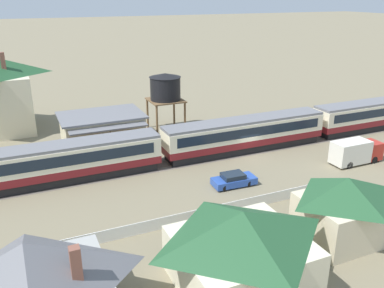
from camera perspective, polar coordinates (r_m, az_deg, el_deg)
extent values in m
plane|color=#7A7056|center=(48.16, 7.91, -1.52)|extent=(600.00, 600.00, 0.00)
cube|color=maroon|center=(62.53, 24.55, 3.22)|extent=(20.45, 3.20, 0.80)
cube|color=beige|center=(62.18, 24.73, 4.44)|extent=(20.45, 3.20, 1.97)
cube|color=#192330|center=(62.15, 24.75, 4.52)|extent=(18.81, 3.24, 1.11)
cube|color=slate|center=(61.91, 24.89, 5.44)|extent=(20.45, 3.01, 0.30)
cube|color=black|center=(62.76, 24.44, 2.49)|extent=(19.63, 2.75, 0.88)
cylinder|color=black|center=(57.54, 20.42, 1.52)|extent=(0.90, 0.18, 0.90)
cylinder|color=black|center=(58.51, 19.46, 1.94)|extent=(0.90, 0.18, 0.90)
cube|color=maroon|center=(49.05, 7.45, 0.54)|extent=(20.45, 3.20, 0.80)
cube|color=beige|center=(48.59, 7.53, 2.08)|extent=(20.45, 3.20, 1.97)
cube|color=#192330|center=(48.56, 7.53, 2.19)|extent=(18.81, 3.24, 1.11)
cube|color=slate|center=(48.25, 7.59, 3.36)|extent=(20.45, 3.01, 0.30)
cube|color=black|center=(49.34, 7.41, -0.37)|extent=(19.63, 2.75, 0.88)
cylinder|color=black|center=(52.47, 14.14, 0.43)|extent=(0.90, 0.18, 0.90)
cylinder|color=black|center=(53.53, 13.21, 0.92)|extent=(0.90, 0.18, 0.90)
cylinder|color=black|center=(45.77, 0.61, -1.90)|extent=(0.90, 0.18, 0.90)
cylinder|color=black|center=(46.98, -0.11, -1.29)|extent=(0.90, 0.18, 0.90)
cube|color=maroon|center=(42.65, -18.08, -3.47)|extent=(20.45, 3.20, 0.80)
cube|color=beige|center=(42.13, -18.29, -1.74)|extent=(20.45, 3.20, 1.97)
cube|color=#192330|center=(42.09, -18.30, -1.62)|extent=(18.81, 3.24, 1.11)
cube|color=slate|center=(41.73, -18.46, -0.29)|extent=(20.45, 3.01, 0.30)
cube|color=black|center=(42.98, -17.96, -4.49)|extent=(19.63, 2.75, 0.88)
cylinder|color=black|center=(43.33, -8.99, -3.50)|extent=(0.90, 0.18, 0.90)
cylinder|color=black|center=(44.61, -9.48, -2.81)|extent=(0.90, 0.18, 0.90)
cube|color=#665B51|center=(53.66, 14.37, 0.35)|extent=(110.59, 3.60, 0.01)
cube|color=#4C4238|center=(53.13, 14.84, 0.13)|extent=(110.59, 0.12, 0.04)
cube|color=#4C4238|center=(54.18, 13.91, 0.61)|extent=(110.59, 0.12, 0.04)
cube|color=beige|center=(51.74, -12.49, 1.93)|extent=(9.39, 6.49, 3.69)
cube|color=slate|center=(51.17, -12.66, 3.99)|extent=(10.14, 7.01, 0.20)
cube|color=slate|center=(47.52, -11.59, 2.17)|extent=(9.01, 1.60, 0.16)
cylinder|color=brown|center=(47.51, -11.28, 0.04)|extent=(0.14, 0.14, 3.21)
cube|color=brown|center=(58.08, -24.96, 10.21)|extent=(0.56, 0.56, 2.81)
cylinder|color=brown|center=(58.42, -2.53, 4.76)|extent=(0.28, 0.28, 4.15)
cylinder|color=brown|center=(57.14, -6.26, 4.29)|extent=(0.28, 0.28, 4.15)
cylinder|color=brown|center=(54.87, -1.00, 3.73)|extent=(0.28, 0.28, 4.15)
cylinder|color=brown|center=(53.51, -4.93, 3.22)|extent=(0.28, 0.28, 4.15)
cube|color=brown|center=(55.38, -3.73, 6.16)|extent=(4.49, 4.49, 0.16)
cylinder|color=black|center=(55.00, -3.77, 7.79)|extent=(4.06, 4.06, 3.08)
cone|color=black|center=(54.64, -3.81, 9.62)|extent=(4.26, 4.26, 0.50)
pyramid|color=slate|center=(24.14, -22.27, -15.48)|extent=(9.24, 7.88, 2.73)
cube|color=brown|center=(22.91, -15.93, -16.32)|extent=(0.56, 0.56, 2.46)
cube|color=beige|center=(27.41, 6.81, -16.03)|extent=(8.10, 7.18, 3.26)
pyramid|color=#23512D|center=(25.93, 7.06, -11.33)|extent=(8.74, 7.76, 2.02)
cube|color=beige|center=(33.58, 20.39, -9.76)|extent=(6.13, 5.21, 3.37)
pyramid|color=#23512D|center=(32.43, 20.94, -5.84)|extent=(6.62, 5.63, 1.73)
cube|color=white|center=(33.39, -3.43, -10.86)|extent=(33.65, 0.06, 1.05)
cube|color=#284CA8|center=(40.30, 5.92, -5.16)|extent=(4.40, 2.04, 0.67)
cube|color=#192330|center=(40.01, 5.78, -4.46)|extent=(2.23, 1.69, 0.47)
cylinder|color=black|center=(40.33, 8.15, -5.56)|extent=(0.62, 0.20, 0.62)
cylinder|color=black|center=(41.63, 7.03, -4.65)|extent=(0.62, 0.20, 0.62)
cylinder|color=black|center=(39.17, 4.70, -6.23)|extent=(0.62, 0.20, 0.62)
cylinder|color=black|center=(40.51, 3.67, -5.26)|extent=(0.62, 0.20, 0.62)
cube|color=#B2281E|center=(50.13, 23.78, -0.76)|extent=(1.81, 2.07, 1.97)
cube|color=#192330|center=(50.66, 24.55, -0.19)|extent=(0.03, 1.73, 0.87)
cube|color=silver|center=(47.93, 21.36, -1.04)|extent=(4.23, 2.16, 2.45)
cylinder|color=black|center=(49.61, 24.20, -2.04)|extent=(0.80, 0.26, 0.80)
cylinder|color=black|center=(50.77, 22.65, -1.31)|extent=(0.80, 0.26, 0.80)
cylinder|color=black|center=(47.08, 21.21, -2.78)|extent=(0.80, 0.26, 0.80)
cylinder|color=black|center=(48.31, 19.65, -1.99)|extent=(0.80, 0.26, 0.80)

